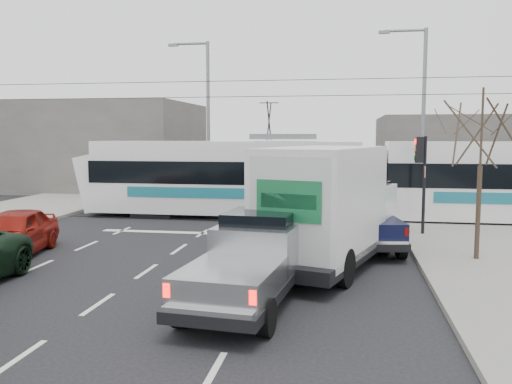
% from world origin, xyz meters
% --- Properties ---
extents(ground, '(120.00, 120.00, 0.00)m').
position_xyz_m(ground, '(0.00, 0.00, 0.00)').
color(ground, black).
rests_on(ground, ground).
extents(rails, '(60.00, 1.60, 0.03)m').
position_xyz_m(rails, '(0.00, 10.00, 0.01)').
color(rails, '#33302D').
rests_on(rails, ground).
extents(building_left, '(14.00, 10.00, 6.00)m').
position_xyz_m(building_left, '(-14.00, 22.00, 3.00)').
color(building_left, slate).
rests_on(building_left, ground).
extents(building_right, '(12.00, 10.00, 5.00)m').
position_xyz_m(building_right, '(12.00, 24.00, 2.50)').
color(building_right, slate).
rests_on(building_right, ground).
extents(bare_tree, '(2.40, 2.40, 5.00)m').
position_xyz_m(bare_tree, '(7.60, 2.50, 3.79)').
color(bare_tree, '#47382B').
rests_on(bare_tree, ground).
extents(traffic_signal, '(0.44, 0.44, 3.60)m').
position_xyz_m(traffic_signal, '(6.47, 6.50, 2.74)').
color(traffic_signal, black).
rests_on(traffic_signal, ground).
extents(street_lamp_near, '(2.38, 0.25, 9.00)m').
position_xyz_m(street_lamp_near, '(7.31, 14.00, 5.11)').
color(street_lamp_near, slate).
rests_on(street_lamp_near, ground).
extents(street_lamp_far, '(2.38, 0.25, 9.00)m').
position_xyz_m(street_lamp_far, '(-4.19, 16.00, 5.11)').
color(street_lamp_far, slate).
rests_on(street_lamp_far, ground).
extents(catenary, '(60.00, 0.20, 7.00)m').
position_xyz_m(catenary, '(0.00, 10.00, 3.88)').
color(catenary, black).
rests_on(catenary, ground).
extents(tram, '(25.62, 2.82, 5.23)m').
position_xyz_m(tram, '(4.91, 10.16, 1.85)').
color(tram, white).
rests_on(tram, ground).
extents(silver_pickup, '(2.43, 5.60, 1.97)m').
position_xyz_m(silver_pickup, '(1.68, -2.14, 0.98)').
color(silver_pickup, black).
rests_on(silver_pickup, ground).
extents(box_truck, '(4.34, 7.31, 3.46)m').
position_xyz_m(box_truck, '(3.30, 1.38, 1.71)').
color(box_truck, black).
rests_on(box_truck, ground).
extents(navy_pickup, '(2.42, 4.84, 1.95)m').
position_xyz_m(navy_pickup, '(4.40, 4.35, 0.96)').
color(navy_pickup, black).
rests_on(navy_pickup, ground).
extents(red_car, '(2.54, 4.61, 1.49)m').
position_xyz_m(red_car, '(-6.51, 1.14, 0.74)').
color(red_car, maroon).
rests_on(red_car, ground).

